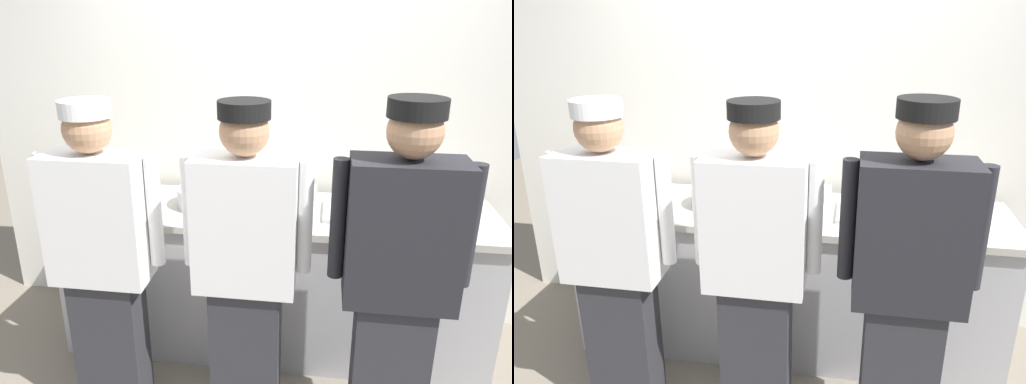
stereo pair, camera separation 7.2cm
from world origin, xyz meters
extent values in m
plane|color=slate|center=(0.00, 0.00, 0.00)|extent=(9.00, 9.00, 0.00)
cube|color=silver|center=(0.00, 0.82, 1.39)|extent=(4.04, 0.10, 2.78)
cube|color=#B2B2B7|center=(0.00, 0.35, 0.44)|extent=(2.52, 0.61, 0.89)
cube|color=#B7B2A8|center=(0.00, 0.35, 0.91)|extent=(2.57, 0.67, 0.04)
cube|color=#2D2D33|center=(-0.77, -0.33, 0.40)|extent=(0.33, 0.20, 0.79)
cube|color=white|center=(-0.77, -0.33, 1.11)|extent=(0.46, 0.24, 0.63)
cylinder|color=white|center=(-1.03, -0.29, 1.14)|extent=(0.07, 0.07, 0.53)
cylinder|color=white|center=(-0.50, -0.29, 1.14)|extent=(0.07, 0.07, 0.53)
sphere|color=tan|center=(-0.77, -0.33, 1.53)|extent=(0.21, 0.21, 0.21)
cylinder|color=white|center=(-0.77, -0.33, 1.63)|extent=(0.23, 0.23, 0.08)
cube|color=#2D2D33|center=(-0.07, -0.31, 0.40)|extent=(0.33, 0.20, 0.80)
cube|color=white|center=(-0.07, -0.31, 1.12)|extent=(0.47, 0.24, 0.63)
cylinder|color=white|center=(-0.33, -0.27, 1.15)|extent=(0.07, 0.07, 0.54)
cylinder|color=white|center=(0.20, -0.27, 1.15)|extent=(0.07, 0.07, 0.54)
sphere|color=tan|center=(-0.07, -0.31, 1.55)|extent=(0.22, 0.22, 0.22)
cylinder|color=black|center=(-0.07, -0.31, 1.64)|extent=(0.23, 0.23, 0.08)
cube|color=#2D2D33|center=(0.62, -0.37, 0.41)|extent=(0.34, 0.20, 0.82)
cube|color=#232328|center=(0.62, -0.37, 1.14)|extent=(0.48, 0.24, 0.65)
cylinder|color=#232328|center=(0.35, -0.33, 1.17)|extent=(0.07, 0.07, 0.55)
cylinder|color=#232328|center=(0.89, -0.33, 1.17)|extent=(0.07, 0.07, 0.55)
sphere|color=tan|center=(0.62, -0.37, 1.58)|extent=(0.22, 0.22, 0.22)
cylinder|color=black|center=(0.62, -0.37, 1.67)|extent=(0.23, 0.23, 0.08)
cylinder|color=white|center=(-0.11, 0.37, 0.93)|extent=(0.24, 0.24, 0.01)
cylinder|color=white|center=(-0.11, 0.37, 0.94)|extent=(0.24, 0.24, 0.01)
cylinder|color=white|center=(-0.11, 0.37, 0.96)|extent=(0.24, 0.24, 0.01)
cylinder|color=white|center=(-0.11, 0.37, 0.97)|extent=(0.24, 0.24, 0.01)
cylinder|color=white|center=(-0.11, 0.37, 0.98)|extent=(0.24, 0.24, 0.01)
cylinder|color=white|center=(-0.11, 0.37, 0.99)|extent=(0.24, 0.24, 0.01)
cylinder|color=white|center=(-0.11, 0.37, 1.00)|extent=(0.24, 0.24, 0.01)
cylinder|color=white|center=(-0.11, 0.37, 1.02)|extent=(0.24, 0.24, 0.01)
cylinder|color=white|center=(0.87, 0.41, 0.93)|extent=(0.24, 0.24, 0.01)
cylinder|color=white|center=(0.87, 0.41, 0.94)|extent=(0.24, 0.24, 0.01)
cylinder|color=white|center=(0.87, 0.41, 0.96)|extent=(0.24, 0.24, 0.01)
cylinder|color=white|center=(0.87, 0.41, 0.97)|extent=(0.24, 0.24, 0.01)
cylinder|color=white|center=(0.87, 0.41, 0.98)|extent=(0.24, 0.24, 0.01)
cylinder|color=white|center=(0.87, 0.41, 0.99)|extent=(0.24, 0.24, 0.01)
cylinder|color=#B7BABF|center=(-0.42, 0.35, 0.99)|extent=(0.32, 0.32, 0.12)
cube|color=#B7BABF|center=(0.51, 0.34, 0.94)|extent=(0.47, 0.33, 0.02)
cylinder|color=#E5E066|center=(-0.94, 0.36, 1.00)|extent=(0.05, 0.05, 0.14)
cone|color=#E5E066|center=(-0.94, 0.36, 1.09)|extent=(0.05, 0.05, 0.04)
cylinder|color=white|center=(-0.57, 0.54, 0.95)|extent=(0.10, 0.10, 0.04)
cylinder|color=orange|center=(-0.57, 0.54, 0.96)|extent=(0.08, 0.08, 0.01)
cylinder|color=white|center=(-1.05, 0.54, 0.95)|extent=(0.11, 0.11, 0.05)
cylinder|color=red|center=(-1.05, 0.54, 0.97)|extent=(0.09, 0.09, 0.01)
cylinder|color=white|center=(0.20, 0.54, 0.97)|extent=(0.09, 0.09, 0.09)
camera|label=1|loc=(0.27, -2.31, 2.01)|focal=34.30mm
camera|label=2|loc=(0.34, -2.30, 2.01)|focal=34.30mm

